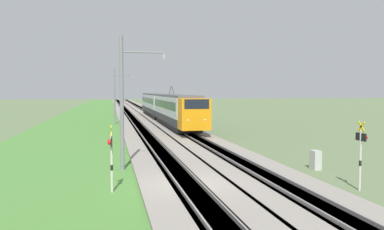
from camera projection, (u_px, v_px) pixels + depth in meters
The scene contains 12 objects.
ground_plane at pixel (188, 191), 17.25m from camera, with size 400.00×400.00×0.00m, color #60754C.
ballast_main at pixel (130, 116), 65.97m from camera, with size 240.00×4.40×0.30m.
ballast_adjacent at pixel (154, 116), 66.87m from camera, with size 240.00×4.40×0.30m.
track_main at pixel (130, 116), 65.97m from camera, with size 240.00×1.57×0.45m.
track_adjacent at pixel (154, 116), 66.87m from camera, with size 240.00×1.57×0.45m.
grass_verge at pixel (93, 117), 64.62m from camera, with size 240.00×12.96×0.12m.
passenger_train at pixel (164, 106), 54.09m from camera, with size 41.43×2.88×5.23m.
crossing_signal_near at pixel (111, 153), 16.45m from camera, with size 0.70×0.23×3.08m.
crossing_signal_far at pixel (361, 149), 17.16m from camera, with size 0.70×0.23×3.21m.
catenary_mast_near at pixel (123, 102), 21.01m from camera, with size 0.22×2.56×7.67m.
catenary_mast_mid at pixel (115, 96), 50.68m from camera, with size 0.22×2.56×7.63m.
equipment_cabinet at pixel (315, 160), 21.88m from camera, with size 0.65×0.45×1.12m.
Camera 1 is at (-16.64, 3.46, 4.60)m, focal length 35.00 mm.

